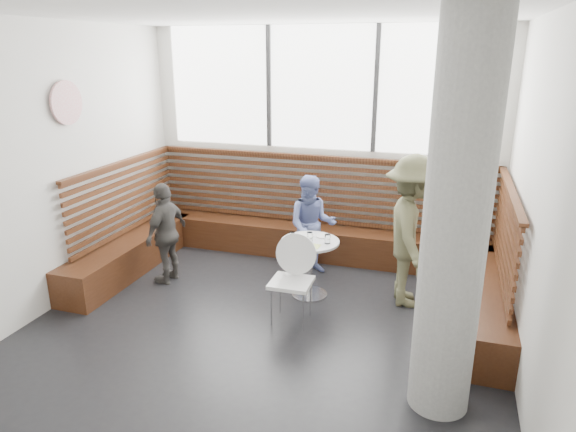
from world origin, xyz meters
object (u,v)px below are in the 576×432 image
(concrete_column, at_px, (456,225))
(cafe_chair, at_px, (293,272))
(adult_man, at_px, (412,232))
(cafe_table, at_px, (310,256))
(child_left, at_px, (166,233))
(child_back, at_px, (312,225))

(concrete_column, height_order, cafe_chair, concrete_column)
(concrete_column, xyz_separation_m, adult_man, (-0.42, 1.80, -0.71))
(adult_man, bearing_deg, concrete_column, -178.44)
(cafe_table, xyz_separation_m, cafe_chair, (-0.02, -0.60, 0.05))
(concrete_column, distance_m, adult_man, 1.98)
(child_left, bearing_deg, child_back, 121.76)
(concrete_column, relative_size, cafe_chair, 3.33)
(child_back, bearing_deg, concrete_column, -66.85)
(concrete_column, bearing_deg, cafe_table, 134.37)
(cafe_chair, bearing_deg, child_left, 164.69)
(concrete_column, distance_m, cafe_chair, 2.16)
(cafe_table, xyz_separation_m, adult_man, (1.16, 0.19, 0.38))
(concrete_column, xyz_separation_m, child_left, (-3.44, 1.48, -0.95))
(cafe_chair, height_order, child_left, child_left)
(cafe_chair, bearing_deg, concrete_column, -33.24)
(cafe_table, distance_m, child_back, 0.73)
(cafe_table, relative_size, cafe_chair, 0.75)
(cafe_chair, relative_size, child_back, 0.72)
(cafe_chair, xyz_separation_m, child_back, (-0.14, 1.30, 0.10))
(concrete_column, relative_size, child_left, 2.45)
(cafe_table, height_order, cafe_chair, cafe_chair)
(cafe_table, bearing_deg, concrete_column, -45.63)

